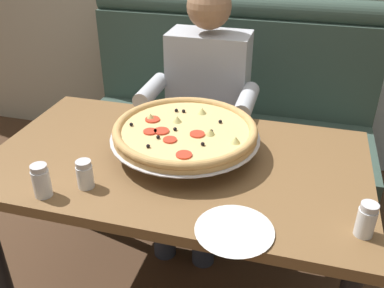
# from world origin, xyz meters

# --- Properties ---
(booth_bench) EXTENTS (1.65, 0.78, 1.13)m
(booth_bench) POSITION_xyz_m (0.00, 0.87, 0.40)
(booth_bench) COLOR #384C42
(booth_bench) RESTS_ON ground_plane
(dining_table) EXTENTS (1.39, 0.81, 0.74)m
(dining_table) POSITION_xyz_m (0.00, 0.00, 0.65)
(dining_table) COLOR brown
(dining_table) RESTS_ON ground_plane
(diner_main) EXTENTS (0.54, 0.64, 1.27)m
(diner_main) POSITION_xyz_m (-0.05, 0.61, 0.71)
(diner_main) COLOR #2D3342
(diner_main) RESTS_ON ground_plane
(pizza) EXTENTS (0.56, 0.56, 0.12)m
(pizza) POSITION_xyz_m (0.02, 0.05, 0.83)
(pizza) COLOR silver
(pizza) RESTS_ON dining_table
(shaker_parmesan) EXTENTS (0.06, 0.06, 0.10)m
(shaker_parmesan) POSITION_xyz_m (-0.24, -0.25, 0.78)
(shaker_parmesan) COLOR white
(shaker_parmesan) RESTS_ON dining_table
(shaker_pepper_flakes) EXTENTS (0.05, 0.05, 0.11)m
(shaker_pepper_flakes) POSITION_xyz_m (0.64, -0.25, 0.79)
(shaker_pepper_flakes) COLOR white
(shaker_pepper_flakes) RESTS_ON dining_table
(shaker_oregano) EXTENTS (0.06, 0.06, 0.11)m
(shaker_oregano) POSITION_xyz_m (-0.35, -0.33, 0.79)
(shaker_oregano) COLOR white
(shaker_oregano) RESTS_ON dining_table
(plate_near_left) EXTENTS (0.23, 0.23, 0.02)m
(plate_near_left) POSITION_xyz_m (0.28, -0.34, 0.75)
(plate_near_left) COLOR white
(plate_near_left) RESTS_ON dining_table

